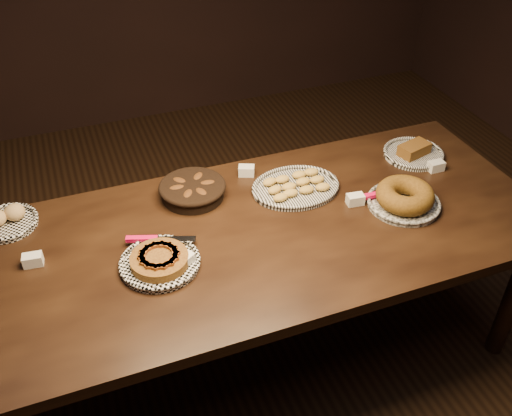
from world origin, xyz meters
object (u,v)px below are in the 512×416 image
object	(u,v)px
buffet_table	(254,245)
madeleine_platter	(296,186)
apple_tart_plate	(160,261)
bundt_cake_plate	(404,198)

from	to	relation	value
buffet_table	madeleine_platter	xyz separation A→B (m)	(0.27, 0.20, 0.09)
apple_tart_plate	bundt_cake_plate	bearing A→B (deg)	9.90
bundt_cake_plate	apple_tart_plate	bearing A→B (deg)	-157.42
buffet_table	bundt_cake_plate	distance (m)	0.65
bundt_cake_plate	buffet_table	bearing A→B (deg)	-163.14
buffet_table	apple_tart_plate	size ratio (longest dim) A/B	7.54
apple_tart_plate	bundt_cake_plate	distance (m)	1.03
madeleine_platter	bundt_cake_plate	distance (m)	0.46
buffet_table	apple_tart_plate	world-z (taller)	apple_tart_plate
madeleine_platter	bundt_cake_plate	size ratio (longest dim) A/B	1.07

